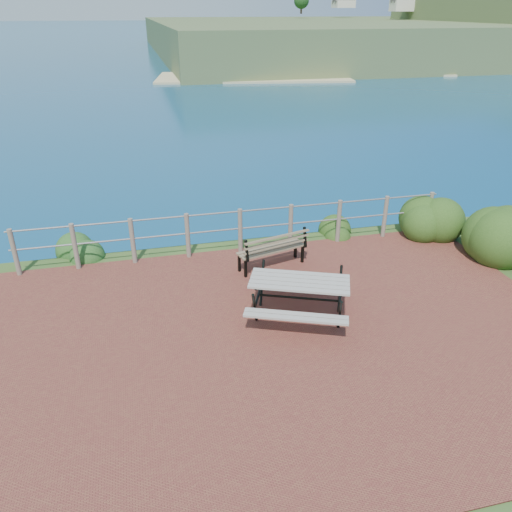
{
  "coord_description": "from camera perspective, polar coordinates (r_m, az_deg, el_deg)",
  "views": [
    {
      "loc": [
        -2.02,
        -6.45,
        4.89
      ],
      "look_at": [
        -0.07,
        1.61,
        0.75
      ],
      "focal_mm": 35.0,
      "sensor_mm": 36.0,
      "label": 1
    }
  ],
  "objects": [
    {
      "name": "safety_railing",
      "position": [
        10.89,
        -1.82,
        3.18
      ],
      "size": [
        9.4,
        0.1,
        1.0
      ],
      "color": "#6B5B4C",
      "rests_on": "ground"
    },
    {
      "name": "ground",
      "position": [
        8.34,
        3.09,
        -9.41
      ],
      "size": [
        10.0,
        7.0,
        0.12
      ],
      "primitive_type": "cube",
      "color": "brown",
      "rests_on": "ground"
    },
    {
      "name": "shrub_lip_west",
      "position": [
        11.72,
        -19.15,
        0.31
      ],
      "size": [
        0.86,
        0.86,
        0.64
      ],
      "primitive_type": "ellipsoid",
      "color": "#1F4E1D",
      "rests_on": "ground"
    },
    {
      "name": "park_bench",
      "position": [
        10.23,
        1.8,
        1.42
      ],
      "size": [
        1.52,
        0.74,
        0.83
      ],
      "rotation": [
        0.0,
        0.0,
        0.26
      ],
      "color": "brown",
      "rests_on": "ground"
    },
    {
      "name": "ocean",
      "position": [
        206.51,
        -14.35,
        24.48
      ],
      "size": [
        1200.0,
        1200.0,
        0.0
      ],
      "primitive_type": "plane",
      "color": "#125571",
      "rests_on": "ground"
    },
    {
      "name": "shrub_lip_east",
      "position": [
        12.16,
        8.67,
        2.51
      ],
      "size": [
        0.81,
        0.81,
        0.57
      ],
      "primitive_type": "ellipsoid",
      "color": "#214114",
      "rests_on": "ground"
    },
    {
      "name": "picnic_table",
      "position": [
        8.65,
        4.93,
        -4.39
      ],
      "size": [
        1.83,
        1.37,
        0.71
      ],
      "rotation": [
        0.0,
        0.0,
        -0.39
      ],
      "color": "gray",
      "rests_on": "ground"
    },
    {
      "name": "shrub_right_front",
      "position": [
        12.22,
        25.68,
        0.16
      ],
      "size": [
        1.36,
        1.36,
        1.93
      ],
      "primitive_type": "ellipsoid",
      "color": "#214114",
      "rests_on": "ground"
    },
    {
      "name": "shrub_right_edge",
      "position": [
        12.79,
        18.56,
        2.63
      ],
      "size": [
        1.18,
        1.18,
        1.68
      ],
      "primitive_type": "ellipsoid",
      "color": "#214114",
      "rests_on": "ground"
    }
  ]
}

